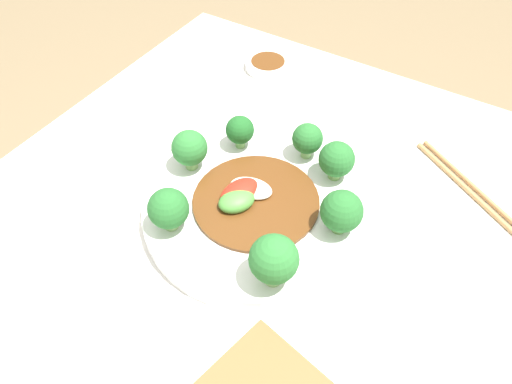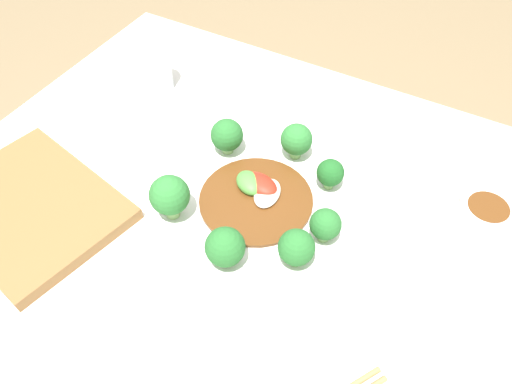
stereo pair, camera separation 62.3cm
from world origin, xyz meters
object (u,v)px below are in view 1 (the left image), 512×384
at_px(broccoli_south, 342,212).
at_px(broccoli_northwest, 168,209).
at_px(broccoli_east, 308,139).
at_px(chopsticks, 475,193).
at_px(broccoli_northeast, 240,130).
at_px(broccoli_southwest, 274,260).
at_px(broccoli_southeast, 337,160).
at_px(sauce_dish, 268,64).
at_px(stirfry_center, 250,198).
at_px(plate, 256,208).
at_px(broccoli_north, 190,148).

bearing_deg(broccoli_south, broccoli_northwest, 120.48).
height_order(broccoli_northwest, broccoli_east, broccoli_northwest).
relative_size(broccoli_east, chopsticks, 0.27).
xyz_separation_m(broccoli_northeast, broccoli_southwest, (-0.17, -0.16, 0.01)).
height_order(broccoli_southeast, broccoli_south, broccoli_south).
xyz_separation_m(broccoli_south, broccoli_northwest, (-0.11, 0.18, -0.00)).
distance_m(broccoli_northeast, sauce_dish, 0.24).
bearing_deg(stirfry_center, broccoli_southeast, -37.11).
bearing_deg(stirfry_center, broccoli_northeast, 39.28).
height_order(broccoli_south, sauce_dish, broccoli_south).
xyz_separation_m(broccoli_northeast, chopsticks, (0.11, -0.32, -0.05)).
bearing_deg(broccoli_south, sauce_dish, 43.62).
relative_size(broccoli_northeast, broccoli_south, 0.83).
bearing_deg(broccoli_northeast, broccoli_southwest, -137.86).
relative_size(broccoli_south, broccoli_east, 1.13).
height_order(broccoli_southwest, chopsticks, broccoli_southwest).
xyz_separation_m(plate, broccoli_southwest, (-0.09, -0.08, 0.05)).
height_order(broccoli_northeast, stirfry_center, broccoli_northeast).
xyz_separation_m(broccoli_southeast, stirfry_center, (-0.10, 0.07, -0.03)).
xyz_separation_m(broccoli_east, chopsticks, (0.08, -0.23, -0.05)).
height_order(plate, broccoli_northeast, broccoli_northeast).
bearing_deg(broccoli_east, broccoli_southwest, -162.75).
distance_m(broccoli_southeast, broccoli_southwest, 0.19).
bearing_deg(broccoli_northeast, broccoli_east, -70.95).
height_order(plate, broccoli_east, broccoli_east).
relative_size(plate, broccoli_southwest, 4.22).
distance_m(broccoli_east, chopsticks, 0.24).
relative_size(plate, stirfry_center, 1.80).
bearing_deg(broccoli_east, stirfry_center, 168.46).
xyz_separation_m(plate, chopsticks, (0.19, -0.24, -0.01)).
relative_size(broccoli_north, broccoli_east, 1.11).
xyz_separation_m(broccoli_south, sauce_dish, (0.29, 0.27, -0.05)).
xyz_separation_m(broccoli_southeast, broccoli_northwest, (-0.19, 0.14, 0.00)).
distance_m(stirfry_center, chopsticks, 0.32).
bearing_deg(broccoli_northeast, stirfry_center, -140.72).
bearing_deg(broccoli_southwest, chopsticks, -30.00).
relative_size(broccoli_north, chopsticks, 0.30).
height_order(broccoli_north, sauce_dish, broccoli_north).
height_order(plate, chopsticks, plate).
bearing_deg(broccoli_northeast, broccoli_south, -109.04).
bearing_deg(broccoli_east, broccoli_south, -135.43).
height_order(plate, sauce_dish, plate).
relative_size(broccoli_southeast, sauce_dish, 0.72).
distance_m(broccoli_north, broccoli_southwest, 0.22).
height_order(broccoli_south, broccoli_north, same).
bearing_deg(broccoli_northeast, broccoli_north, 154.35).
relative_size(broccoli_northeast, chopsticks, 0.25).
distance_m(broccoli_north, broccoli_northwest, 0.11).
bearing_deg(broccoli_north, broccoli_northwest, -156.94).
bearing_deg(broccoli_north, sauce_dish, 9.64).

